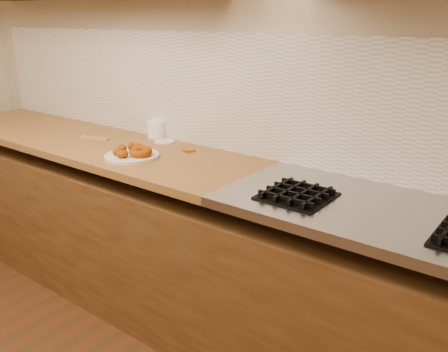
% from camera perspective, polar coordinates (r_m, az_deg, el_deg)
% --- Properties ---
extents(wall_back, '(4.00, 0.02, 2.70)m').
position_cam_1_polar(wall_back, '(2.55, -2.56, 13.61)').
color(wall_back, '#C6B296').
rests_on(wall_back, ground).
extents(base_cabinet, '(3.60, 0.60, 0.77)m').
position_cam_1_polar(base_cabinet, '(2.60, -6.69, -8.65)').
color(base_cabinet, brown).
rests_on(base_cabinet, floor).
extents(butcher_block, '(2.30, 0.62, 0.04)m').
position_cam_1_polar(butcher_block, '(2.89, -16.41, 4.02)').
color(butcher_block, olive).
rests_on(butcher_block, base_cabinet).
extents(stovetop, '(1.30, 0.62, 0.04)m').
position_cam_1_polar(stovetop, '(1.84, 19.51, -4.62)').
color(stovetop, '#9EA0A5').
rests_on(stovetop, base_cabinet).
extents(backsplash, '(3.60, 0.02, 0.60)m').
position_cam_1_polar(backsplash, '(2.56, -2.69, 10.24)').
color(backsplash, beige).
rests_on(backsplash, wall_back).
extents(burner_grates, '(0.91, 0.26, 0.03)m').
position_cam_1_polar(burner_grates, '(1.77, 18.02, -4.36)').
color(burner_grates, black).
rests_on(burner_grates, stovetop).
extents(donut_plate, '(0.27, 0.27, 0.02)m').
position_cam_1_polar(donut_plate, '(2.43, -11.03, 2.39)').
color(donut_plate, beige).
rests_on(donut_plate, butcher_block).
extents(ring_donut, '(0.15, 0.15, 0.05)m').
position_cam_1_polar(ring_donut, '(2.39, -9.98, 2.89)').
color(ring_donut, '#803203').
rests_on(ring_donut, donut_plate).
extents(fried_dough_chunks, '(0.15, 0.19, 0.05)m').
position_cam_1_polar(fried_dough_chunks, '(2.44, -11.66, 3.12)').
color(fried_dough_chunks, '#803203').
rests_on(fried_dough_chunks, donut_plate).
extents(plastic_tub, '(0.14, 0.14, 0.10)m').
position_cam_1_polar(plastic_tub, '(2.81, -8.07, 5.61)').
color(plastic_tub, white).
rests_on(plastic_tub, butcher_block).
extents(tub_lid, '(0.13, 0.13, 0.01)m').
position_cam_1_polar(tub_lid, '(2.70, -7.15, 4.14)').
color(tub_lid, silver).
rests_on(tub_lid, butcher_block).
extents(brass_jar_lid, '(0.07, 0.07, 0.01)m').
position_cam_1_polar(brass_jar_lid, '(2.50, -4.26, 3.13)').
color(brass_jar_lid, '#B18317').
rests_on(brass_jar_lid, butcher_block).
extents(wooden_utensil, '(0.18, 0.07, 0.01)m').
position_cam_1_polar(wooden_utensil, '(2.84, -15.34, 4.41)').
color(wooden_utensil, '#998151').
rests_on(wooden_utensil, butcher_block).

